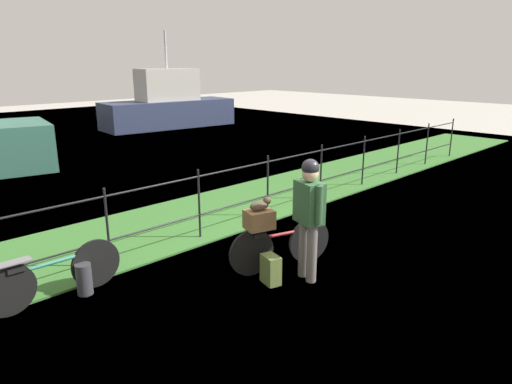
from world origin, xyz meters
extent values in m
plane|color=#B2ADA3|center=(0.00, 0.00, 0.00)|extent=(60.00, 60.00, 0.00)
cube|color=#38702D|center=(0.00, 3.05, 0.01)|extent=(27.00, 2.40, 0.03)
plane|color=#60849E|center=(0.00, 11.06, 0.00)|extent=(30.00, 30.00, 0.00)
cylinder|color=black|center=(-2.45, 2.13, 0.60)|extent=(0.04, 0.04, 1.20)
cylinder|color=black|center=(-0.82, 2.13, 0.60)|extent=(0.04, 0.04, 1.20)
cylinder|color=black|center=(0.82, 2.13, 0.60)|extent=(0.04, 0.04, 1.20)
cylinder|color=black|center=(2.45, 2.13, 0.60)|extent=(0.04, 0.04, 1.20)
cylinder|color=black|center=(4.09, 2.13, 0.60)|extent=(0.04, 0.04, 1.20)
cylinder|color=black|center=(5.73, 2.13, 0.60)|extent=(0.04, 0.04, 1.20)
cylinder|color=black|center=(7.36, 2.13, 0.60)|extent=(0.04, 0.04, 1.20)
cylinder|color=black|center=(9.00, 2.13, 0.60)|extent=(0.04, 0.04, 1.20)
cylinder|color=black|center=(0.00, 2.13, 0.42)|extent=(18.00, 0.03, 0.03)
cylinder|color=black|center=(0.00, 2.13, 1.08)|extent=(18.00, 0.03, 0.03)
cylinder|color=black|center=(-0.25, 0.25, 0.34)|extent=(0.66, 0.24, 0.67)
cylinder|color=black|center=(-1.16, 0.53, 0.34)|extent=(0.66, 0.24, 0.67)
cylinder|color=#9E2D2D|center=(-0.70, 0.39, 0.52)|extent=(0.73, 0.26, 0.04)
cube|color=black|center=(-1.05, 0.49, 0.57)|extent=(0.22, 0.14, 0.06)
cube|color=slate|center=(-1.05, 0.49, 0.67)|extent=(0.39, 0.26, 0.02)
cube|color=brown|center=(-1.05, 0.49, 0.80)|extent=(0.45, 0.39, 0.26)
ellipsoid|color=#4C3D2D|center=(-1.05, 0.49, 1.00)|extent=(0.31, 0.22, 0.13)
sphere|color=#4C3D2D|center=(-0.93, 0.46, 1.06)|extent=(0.11, 0.11, 0.11)
cylinder|color=slate|center=(-0.66, 0.01, 0.41)|extent=(0.14, 0.14, 0.82)
cylinder|color=slate|center=(-0.72, -0.18, 0.41)|extent=(0.14, 0.14, 0.82)
cube|color=#2D5633|center=(-0.69, -0.09, 1.10)|extent=(0.37, 0.46, 0.56)
cylinder|color=#2D5633|center=(-0.63, 0.12, 1.13)|extent=(0.10, 0.10, 0.50)
cylinder|color=#2D5633|center=(-0.76, -0.30, 1.13)|extent=(0.10, 0.10, 0.50)
sphere|color=tan|center=(-0.69, -0.09, 1.49)|extent=(0.22, 0.22, 0.22)
sphere|color=black|center=(-0.69, -0.09, 1.57)|extent=(0.23, 0.23, 0.23)
cube|color=olive|center=(-1.15, 0.16, 0.20)|extent=(0.25, 0.32, 0.40)
cylinder|color=#38383D|center=(-3.07, 1.63, 0.21)|extent=(0.20, 0.20, 0.41)
cylinder|color=black|center=(-2.86, 1.72, 0.33)|extent=(0.65, 0.06, 0.65)
cylinder|color=black|center=(-3.93, 1.74, 0.33)|extent=(0.65, 0.06, 0.65)
cylinder|color=#337F70|center=(-3.40, 1.73, 0.51)|extent=(0.84, 0.06, 0.04)
cube|color=black|center=(-3.81, 1.74, 0.55)|extent=(0.20, 0.09, 0.06)
cube|color=slate|center=(-3.81, 1.74, 0.65)|extent=(0.36, 0.17, 0.02)
cube|color=#2D3856|center=(6.66, 14.04, 0.60)|extent=(6.09, 2.53, 1.19)
cube|color=#B7B2A8|center=(6.66, 14.04, 1.88)|extent=(2.73, 1.60, 1.38)
cylinder|color=#B2B2B2|center=(6.66, 14.04, 3.37)|extent=(0.10, 0.10, 1.60)
camera|label=1|loc=(-5.26, -3.74, 2.89)|focal=32.34mm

